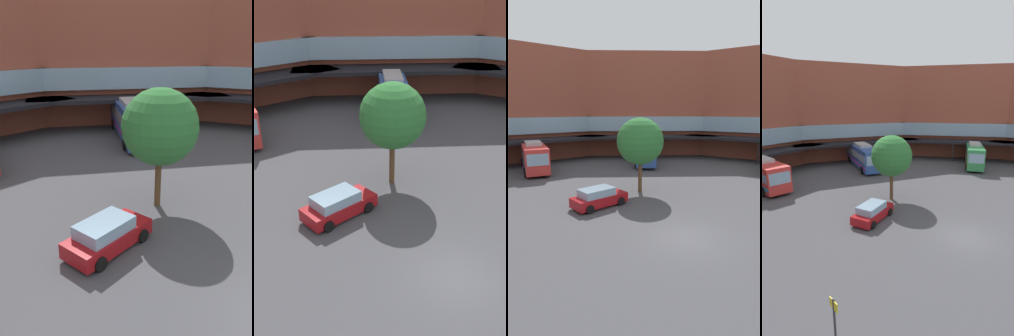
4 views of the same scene
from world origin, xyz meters
The scene contains 5 objects.
ground_plane centered at (0.00, 0.00, 0.00)m, with size 116.78×116.78×0.00m, color #47474C.
station_building centered at (0.00, 18.32, 7.90)m, with size 74.21×47.03×16.62m.
bus_2 centered at (6.48, 23.50, 1.92)m, with size 6.21×12.16×3.80m.
parked_car centered at (-3.72, 7.04, 0.74)m, with size 4.75×3.30×1.53m.
plaza_tree centered at (0.74, 9.71, 4.73)m, with size 4.25×4.25×6.87m.
Camera 2 is at (-8.51, -12.33, 13.09)m, focal length 42.79 mm.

